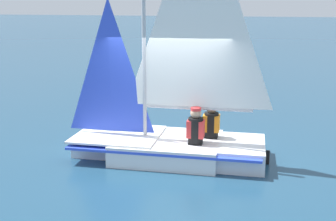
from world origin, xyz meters
TOP-DOWN VIEW (x-y plane):
  - ground_plane at (0.00, 0.00)m, footprint 260.00×260.00m
  - sailboat_main at (0.01, -0.06)m, footprint 2.31×4.15m
  - sailor_helm at (-0.13, -0.64)m, footprint 0.34×0.38m
  - sailor_crew at (0.39, -0.82)m, footprint 0.34×0.38m

SIDE VIEW (x-z plane):
  - ground_plane at x=0.00m, z-range 0.00..0.00m
  - sailor_helm at x=-0.13m, z-range 0.05..1.21m
  - sailor_crew at x=0.39m, z-range 0.05..1.21m
  - sailboat_main at x=0.01m, z-range -1.98..3.40m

